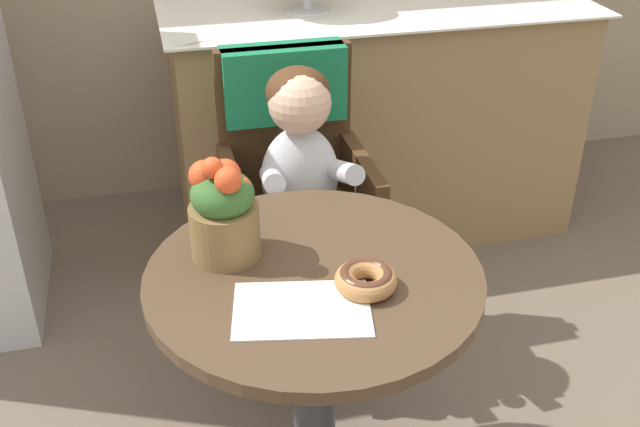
{
  "coord_description": "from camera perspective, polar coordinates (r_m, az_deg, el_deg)",
  "views": [
    {
      "loc": [
        -0.3,
        -1.28,
        1.64
      ],
      "look_at": [
        0.05,
        0.15,
        0.77
      ],
      "focal_mm": 42.51,
      "sensor_mm": 36.0,
      "label": 1
    }
  ],
  "objects": [
    {
      "name": "cafe_table",
      "position": [
        1.73,
        -0.43,
        -10.17
      ],
      "size": [
        0.72,
        0.72,
        0.72
      ],
      "color": "#4C3826",
      "rests_on": "ground"
    },
    {
      "name": "wicker_chair",
      "position": [
        2.24,
        -2.17,
        4.08
      ],
      "size": [
        0.42,
        0.45,
        0.95
      ],
      "rotation": [
        0.0,
        0.0,
        -0.03
      ],
      "color": "#472D19",
      "rests_on": "ground"
    },
    {
      "name": "seated_child",
      "position": [
        2.08,
        -1.31,
        3.17
      ],
      "size": [
        0.27,
        0.32,
        0.73
      ],
      "color": "silver",
      "rests_on": "ground"
    },
    {
      "name": "paper_napkin",
      "position": [
        1.49,
        -1.37,
        -7.22
      ],
      "size": [
        0.3,
        0.23,
        0.0
      ],
      "primitive_type": "cube",
      "rotation": [
        0.0,
        0.0,
        -0.19
      ],
      "color": "white",
      "rests_on": "cafe_table"
    },
    {
      "name": "donut_front",
      "position": [
        1.54,
        3.47,
        -4.92
      ],
      "size": [
        0.13,
        0.13,
        0.04
      ],
      "color": "#AD7542",
      "rests_on": "cafe_table"
    },
    {
      "name": "flower_vase",
      "position": [
        1.61,
        -7.29,
        0.3
      ],
      "size": [
        0.15,
        0.15,
        0.24
      ],
      "color": "brown",
      "rests_on": "cafe_table"
    },
    {
      "name": "display_counter",
      "position": [
        2.96,
        4.13,
        6.93
      ],
      "size": [
        1.56,
        0.62,
        0.9
      ],
      "color": "#93754C",
      "rests_on": "ground"
    }
  ]
}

